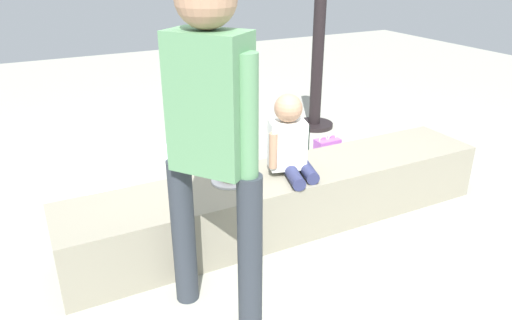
% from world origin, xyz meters
% --- Properties ---
extents(ground_plane, '(12.00, 12.00, 0.00)m').
position_xyz_m(ground_plane, '(0.00, 0.00, 0.00)').
color(ground_plane, '#9E9E91').
extents(concrete_ledge, '(2.68, 0.48, 0.36)m').
position_xyz_m(concrete_ledge, '(0.00, 0.00, 0.18)').
color(concrete_ledge, gray).
rests_on(concrete_ledge, ground_plane).
extents(child_seated, '(0.29, 0.34, 0.48)m').
position_xyz_m(child_seated, '(-0.00, -0.02, 0.58)').
color(child_seated, navy).
rests_on(child_seated, concrete_ledge).
extents(adult_standing, '(0.34, 0.39, 1.54)m').
position_xyz_m(adult_standing, '(-0.68, -0.51, 0.93)').
color(adult_standing, '#2C313A').
rests_on(adult_standing, ground_plane).
extents(cake_plate, '(0.22, 0.22, 0.07)m').
position_xyz_m(cake_plate, '(-0.35, 0.04, 0.38)').
color(cake_plate, white).
rests_on(cake_plate, concrete_ledge).
extents(gift_bag, '(0.18, 0.10, 0.35)m').
position_xyz_m(gift_bag, '(0.61, 0.45, 0.16)').
color(gift_bag, '#B259BF').
rests_on(gift_bag, ground_plane).
extents(railing_post, '(0.36, 0.36, 1.26)m').
position_xyz_m(railing_post, '(1.17, 1.45, 0.49)').
color(railing_post, black).
rests_on(railing_post, ground_plane).
extents(water_bottle_near_gift, '(0.07, 0.07, 0.21)m').
position_xyz_m(water_bottle_near_gift, '(-0.36, 1.23, 0.10)').
color(water_bottle_near_gift, silver).
rests_on(water_bottle_near_gift, ground_plane).
extents(water_bottle_far_side, '(0.07, 0.07, 0.22)m').
position_xyz_m(water_bottle_far_side, '(0.15, 0.79, 0.10)').
color(water_bottle_far_side, silver).
rests_on(water_bottle_far_side, ground_plane).
extents(party_cup_red, '(0.07, 0.07, 0.10)m').
position_xyz_m(party_cup_red, '(-0.01, 1.08, 0.05)').
color(party_cup_red, red).
rests_on(party_cup_red, ground_plane).
extents(cake_box_white, '(0.32, 0.32, 0.14)m').
position_xyz_m(cake_box_white, '(-0.94, 0.69, 0.07)').
color(cake_box_white, white).
rests_on(cake_box_white, ground_plane).
extents(handbag_black_leather, '(0.32, 0.10, 0.35)m').
position_xyz_m(handbag_black_leather, '(0.62, 0.98, 0.13)').
color(handbag_black_leather, black).
rests_on(handbag_black_leather, ground_plane).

